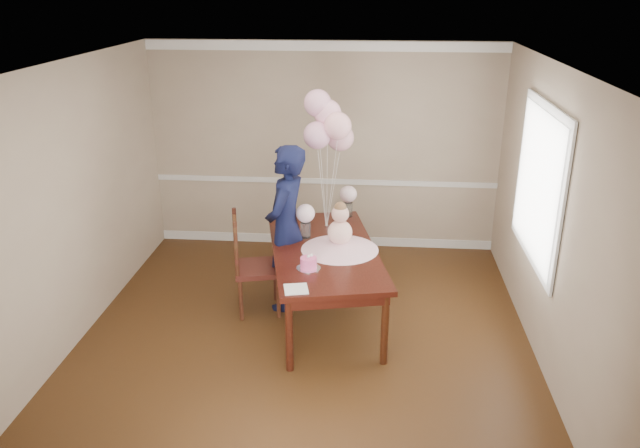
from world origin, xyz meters
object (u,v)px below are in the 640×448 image
(dining_chair_seat, at_px, (258,268))
(dining_table_top, at_px, (324,250))
(birthday_cake, at_px, (309,263))
(woman, at_px, (286,228))

(dining_chair_seat, bearing_deg, dining_table_top, -18.64)
(birthday_cake, relative_size, woman, 0.09)
(dining_table_top, relative_size, dining_chair_seat, 4.34)
(woman, bearing_deg, birthday_cake, 35.97)
(dining_table_top, distance_m, dining_chair_seat, 0.77)
(dining_table_top, bearing_deg, woman, 140.63)
(dining_table_top, height_order, dining_chair_seat, dining_table_top)
(birthday_cake, relative_size, dining_chair_seat, 0.33)
(dining_table_top, xyz_separation_m, woman, (-0.42, 0.22, 0.15))
(dining_chair_seat, xyz_separation_m, woman, (0.29, 0.15, 0.41))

